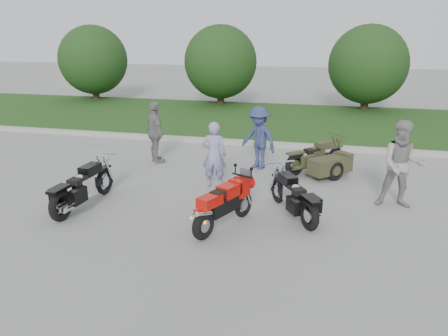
% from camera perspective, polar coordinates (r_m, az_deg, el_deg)
% --- Properties ---
extents(ground, '(80.00, 80.00, 0.00)m').
position_cam_1_polar(ground, '(9.16, -2.89, -6.23)').
color(ground, '#989893').
rests_on(ground, ground).
extents(curb, '(60.00, 0.30, 0.15)m').
position_cam_1_polar(curb, '(14.68, 3.77, 3.24)').
color(curb, '#A7A49D').
rests_on(curb, ground).
extents(grass_strip, '(60.00, 8.00, 0.14)m').
position_cam_1_polar(grass_strip, '(18.69, 6.02, 6.26)').
color(grass_strip, '#28551D').
rests_on(grass_strip, ground).
extents(tree_far_left, '(3.60, 3.60, 4.00)m').
position_cam_1_polar(tree_far_left, '(24.90, -16.72, 13.36)').
color(tree_far_left, '#3F2B1C').
rests_on(tree_far_left, ground).
extents(tree_mid_left, '(3.60, 3.60, 4.00)m').
position_cam_1_polar(tree_mid_left, '(22.25, -0.45, 13.66)').
color(tree_mid_left, '#3F2B1C').
rests_on(tree_mid_left, ground).
extents(tree_mid_right, '(3.60, 3.60, 4.00)m').
position_cam_1_polar(tree_mid_right, '(21.63, 18.31, 12.70)').
color(tree_mid_right, '#3F2B1C').
rests_on(tree_mid_right, ground).
extents(sportbike_red, '(0.87, 1.74, 0.87)m').
position_cam_1_polar(sportbike_red, '(8.40, -0.10, -4.66)').
color(sportbike_red, black).
rests_on(sportbike_red, ground).
extents(cruiser_left, '(0.41, 2.24, 0.86)m').
position_cam_1_polar(cruiser_left, '(9.87, -18.12, -2.59)').
color(cruiser_left, black).
rests_on(cruiser_left, ground).
extents(cruiser_right, '(1.18, 1.85, 0.80)m').
position_cam_1_polar(cruiser_right, '(9.06, 9.24, -3.90)').
color(cruiser_right, black).
rests_on(cruiser_right, ground).
extents(cruiser_sidecar, '(1.76, 1.86, 0.80)m').
position_cam_1_polar(cruiser_sidecar, '(11.80, 12.81, 0.77)').
color(cruiser_sidecar, black).
rests_on(cruiser_sidecar, ground).
extents(person_stripe, '(0.63, 0.44, 1.63)m').
position_cam_1_polar(person_stripe, '(10.56, -1.30, 1.74)').
color(person_stripe, '#8D86B6').
rests_on(person_stripe, ground).
extents(person_grey, '(0.93, 0.73, 1.91)m').
position_cam_1_polar(person_grey, '(10.03, 22.25, 0.39)').
color(person_grey, gray).
rests_on(person_grey, ground).
extents(person_denim, '(1.29, 1.12, 1.73)m').
position_cam_1_polar(person_denim, '(12.06, 4.56, 3.94)').
color(person_denim, navy).
rests_on(person_denim, ground).
extents(person_back, '(1.03, 1.07, 1.79)m').
position_cam_1_polar(person_back, '(12.72, -8.95, 4.62)').
color(person_back, gray).
rests_on(person_back, ground).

